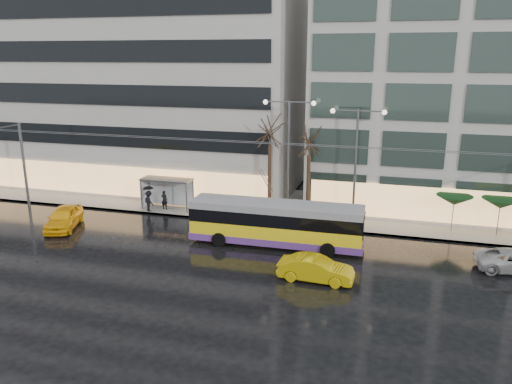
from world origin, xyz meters
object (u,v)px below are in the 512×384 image
at_px(trolleybus, 276,225).
at_px(street_lamp_near, 289,143).
at_px(bus_shelter, 164,186).
at_px(taxi_a, 64,218).

height_order(trolleybus, street_lamp_near, street_lamp_near).
xyz_separation_m(bus_shelter, taxi_a, (-5.05, -6.35, -1.16)).
relative_size(street_lamp_near, taxi_a, 1.92).
distance_m(trolleybus, taxi_a, 15.89).
height_order(bus_shelter, taxi_a, bus_shelter).
xyz_separation_m(trolleybus, street_lamp_near, (-0.42, 5.54, 4.54)).
distance_m(trolleybus, street_lamp_near, 7.17).
bearing_deg(bus_shelter, taxi_a, -128.50).
bearing_deg(taxi_a, street_lamp_near, 3.76).
relative_size(bus_shelter, taxi_a, 0.89).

